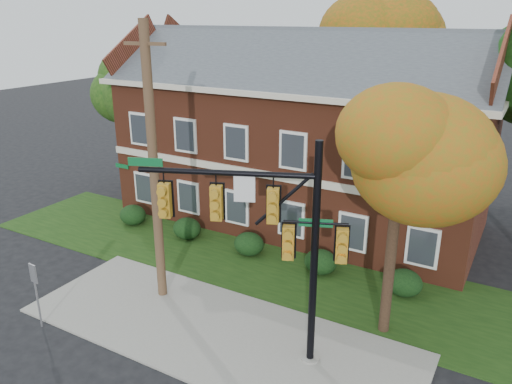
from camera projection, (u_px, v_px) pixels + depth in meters
The scene contains 15 objects.
ground at pixel (198, 348), 16.38m from camera, with size 120.00×120.00×0.00m, color black.
sidewalk at pixel (215, 332), 17.18m from camera, with size 14.00×5.00×0.08m, color gray.
grass_strip at pixel (281, 271), 21.28m from camera, with size 30.00×6.00×0.04m, color #193811.
apartment_building at pixel (301, 126), 25.41m from camera, with size 18.80×8.80×9.74m.
hedge_far_left at pixel (133, 215), 25.88m from camera, with size 1.40×1.26×1.05m, color black.
hedge_left at pixel (187, 228), 24.25m from camera, with size 1.40×1.26×1.05m, color black.
hedge_center at pixel (249, 244), 22.62m from camera, with size 1.40×1.26×1.05m, color black.
hedge_right at pixel (321, 262), 20.98m from camera, with size 1.40×1.26×1.05m, color black.
hedge_far_right at pixel (404, 283), 19.35m from camera, with size 1.40×1.26×1.05m, color black.
tree_near_right at pixel (408, 145), 14.86m from camera, with size 4.50×4.25×8.58m.
tree_left_rear at pixel (138, 82), 28.47m from camera, with size 5.40×5.10×8.88m.
tree_far_rear at pixel (378, 41), 29.90m from camera, with size 6.84×6.46×11.52m.
traffic_signal at pixel (271, 230), 14.43m from camera, with size 6.02×2.56×7.17m.
utility_pole at pixel (154, 168), 17.73m from camera, with size 1.60×0.38×10.25m.
sign_post at pixel (35, 285), 16.98m from camera, with size 0.36×0.08×2.44m.
Camera 1 is at (8.43, -10.95, 10.36)m, focal length 35.00 mm.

